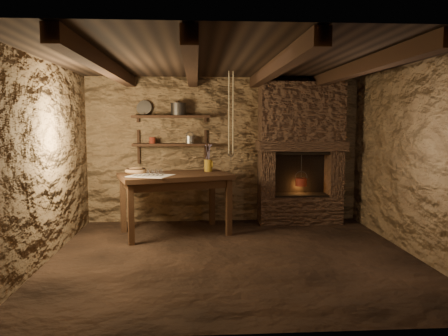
{
  "coord_description": "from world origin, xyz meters",
  "views": [
    {
      "loc": [
        -0.45,
        -5.27,
        1.67
      ],
      "look_at": [
        -0.06,
        0.9,
        1.01
      ],
      "focal_mm": 35.0,
      "sensor_mm": 36.0,
      "label": 1
    }
  ],
  "objects": [
    {
      "name": "pewter_cutlery_row",
      "position": [
        -1.1,
        0.91,
        0.92
      ],
      "size": [
        0.51,
        0.35,
        0.01
      ],
      "primitive_type": null,
      "rotation": [
        0.0,
        0.0,
        -0.39
      ],
      "color": "gray",
      "rests_on": "linen_cloth"
    },
    {
      "name": "beam_far_right",
      "position": [
        1.5,
        0.0,
        2.31
      ],
      "size": [
        0.14,
        3.95,
        0.16
      ],
      "primitive_type": "cube",
      "color": "black",
      "rests_on": "ceiling"
    },
    {
      "name": "shelf_upper",
      "position": [
        -0.85,
        1.84,
        1.75
      ],
      "size": [
        1.25,
        0.3,
        0.04
      ],
      "primitive_type": "cube",
      "color": "black",
      "rests_on": "back_wall"
    },
    {
      "name": "iron_stockpot",
      "position": [
        -0.74,
        1.84,
        1.86
      ],
      "size": [
        0.31,
        0.31,
        0.18
      ],
      "primitive_type": "cylinder",
      "rotation": [
        0.0,
        0.0,
        -0.36
      ],
      "color": "#282524",
      "rests_on": "shelf_upper"
    },
    {
      "name": "hearth",
      "position": [
        1.25,
        1.77,
        1.23
      ],
      "size": [
        1.43,
        0.51,
        2.3
      ],
      "color": "#3D281E",
      "rests_on": "floor"
    },
    {
      "name": "drinking_glasses",
      "position": [
        -1.08,
        1.04,
        0.95
      ],
      "size": [
        0.18,
        0.05,
        0.07
      ],
      "primitive_type": null,
      "color": "white",
      "rests_on": "linen_cloth"
    },
    {
      "name": "beam_far_left",
      "position": [
        -1.5,
        0.0,
        2.31
      ],
      "size": [
        0.14,
        3.95,
        0.16
      ],
      "primitive_type": "cube",
      "color": "black",
      "rests_on": "ceiling"
    },
    {
      "name": "floor",
      "position": [
        0.0,
        0.0,
        0.0
      ],
      "size": [
        4.5,
        4.5,
        0.0
      ],
      "primitive_type": "plane",
      "color": "black",
      "rests_on": "ground"
    },
    {
      "name": "shelf_lower",
      "position": [
        -0.85,
        1.84,
        1.3
      ],
      "size": [
        1.25,
        0.3,
        0.04
      ],
      "primitive_type": "cube",
      "color": "black",
      "rests_on": "back_wall"
    },
    {
      "name": "red_pot",
      "position": [
        1.26,
        1.72,
        0.7
      ],
      "size": [
        0.24,
        0.24,
        0.54
      ],
      "rotation": [
        0.0,
        0.0,
        0.37
      ],
      "color": "maroon",
      "rests_on": "hearth"
    },
    {
      "name": "left_wall",
      "position": [
        -2.25,
        0.0,
        1.2
      ],
      "size": [
        0.04,
        4.0,
        2.4
      ],
      "primitive_type": "cube",
      "color": "#4E3824",
      "rests_on": "floor"
    },
    {
      "name": "work_table",
      "position": [
        -0.77,
        1.16,
        0.49
      ],
      "size": [
        1.78,
        1.33,
        0.9
      ],
      "rotation": [
        0.0,
        0.0,
        0.3
      ],
      "color": "#311D11",
      "rests_on": "floor"
    },
    {
      "name": "small_kettle",
      "position": [
        -0.56,
        1.84,
        1.38
      ],
      "size": [
        0.19,
        0.15,
        0.19
      ],
      "primitive_type": null,
      "rotation": [
        0.0,
        0.0,
        0.08
      ],
      "color": "#999994",
      "rests_on": "shelf_lower"
    },
    {
      "name": "front_wall",
      "position": [
        0.0,
        -2.0,
        1.2
      ],
      "size": [
        4.5,
        0.04,
        2.4
      ],
      "primitive_type": "cube",
      "color": "#4E3824",
      "rests_on": "floor"
    },
    {
      "name": "rusty_tin",
      "position": [
        -1.16,
        1.84,
        1.37
      ],
      "size": [
        0.13,
        0.13,
        0.1
      ],
      "primitive_type": "cylinder",
      "rotation": [
        0.0,
        0.0,
        -0.35
      ],
      "color": "#5A1A12",
      "rests_on": "shelf_lower"
    },
    {
      "name": "hanging_ropes",
      "position": [
        0.05,
        1.05,
        1.8
      ],
      "size": [
        0.08,
        0.08,
        1.2
      ],
      "primitive_type": null,
      "color": "beige",
      "rests_on": "ceiling"
    },
    {
      "name": "stoneware_jug",
      "position": [
        -0.27,
        1.44,
        1.09
      ],
      "size": [
        0.15,
        0.15,
        0.43
      ],
      "rotation": [
        0.0,
        0.0,
        -0.25
      ],
      "color": "olive",
      "rests_on": "work_table"
    },
    {
      "name": "wooden_bowl",
      "position": [
        -1.35,
        1.24,
        0.94
      ],
      "size": [
        0.43,
        0.43,
        0.11
      ],
      "primitive_type": "ellipsoid",
      "rotation": [
        0.0,
        0.0,
        0.43
      ],
      "color": "#A07345",
      "rests_on": "work_table"
    },
    {
      "name": "linen_cloth",
      "position": [
        -1.1,
        0.93,
        0.91
      ],
      "size": [
        0.7,
        0.64,
        0.01
      ],
      "primitive_type": "cube",
      "rotation": [
        0.0,
        0.0,
        -0.39
      ],
      "color": "silver",
      "rests_on": "work_table"
    },
    {
      "name": "tin_pan",
      "position": [
        -1.29,
        1.94,
        1.89
      ],
      "size": [
        0.26,
        0.15,
        0.25
      ],
      "primitive_type": "cylinder",
      "rotation": [
        1.26,
        0.0,
        -0.18
      ],
      "color": "#999994",
      "rests_on": "shelf_upper"
    },
    {
      "name": "ceiling",
      "position": [
        0.0,
        0.0,
        2.4
      ],
      "size": [
        4.5,
        4.0,
        0.04
      ],
      "primitive_type": "cube",
      "color": "black",
      "rests_on": "back_wall"
    },
    {
      "name": "beam_mid_left",
      "position": [
        -0.5,
        0.0,
        2.31
      ],
      "size": [
        0.14,
        3.95,
        0.16
      ],
      "primitive_type": "cube",
      "color": "black",
      "rests_on": "ceiling"
    },
    {
      "name": "right_wall",
      "position": [
        2.25,
        0.0,
        1.2
      ],
      "size": [
        0.04,
        4.0,
        2.4
      ],
      "primitive_type": "cube",
      "color": "#4E3824",
      "rests_on": "floor"
    },
    {
      "name": "back_wall",
      "position": [
        0.0,
        2.0,
        1.2
      ],
      "size": [
        4.5,
        0.04,
        2.4
      ],
      "primitive_type": "cube",
      "color": "#4E3824",
      "rests_on": "floor"
    },
    {
      "name": "beam_mid_right",
      "position": [
        0.5,
        0.0,
        2.31
      ],
      "size": [
        0.14,
        3.95,
        0.16
      ],
      "primitive_type": "cube",
      "color": "black",
      "rests_on": "ceiling"
    }
  ]
}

